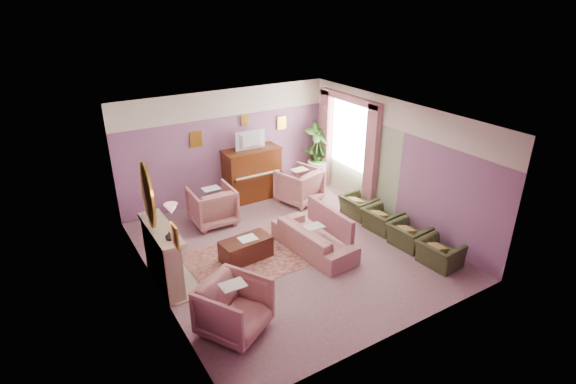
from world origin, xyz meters
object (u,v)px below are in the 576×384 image
olive_chair_d (358,203)px  floral_armchair_right (299,184)px  floral_armchair_front (234,305)px  olive_chair_a (440,250)px  floral_armchair_left (212,204)px  television (252,139)px  piano (252,174)px  sofa (314,233)px  coffee_table (246,249)px  side_table (317,173)px  olive_chair_b (409,232)px  olive_chair_c (382,217)px

olive_chair_d → floral_armchair_right: bearing=118.4°
floral_armchair_right → floral_armchair_front: bearing=-134.7°
olive_chair_a → olive_chair_d: size_ratio=1.00×
floral_armchair_left → olive_chair_d: size_ratio=1.26×
olive_chair_d → television: bearing=127.5°
piano → sofa: (-0.13, -2.96, -0.25)m
piano → floral_armchair_front: size_ratio=1.43×
floral_armchair_left → floral_armchair_right: 2.32m
coffee_table → floral_armchair_right: bearing=35.9°
coffee_table → sofa: sofa is taller
sofa → floral_armchair_left: 2.56m
floral_armchair_front → olive_chair_a: floral_armchair_front is taller
piano → side_table: 1.91m
television → sofa: size_ratio=0.41×
television → olive_chair_b: television is taller
sofa → floral_armchair_right: 2.38m
floral_armchair_left → olive_chair_d: bearing=-25.5°
coffee_table → floral_armchair_left: size_ratio=1.02×
floral_armchair_left → floral_armchair_right: (2.32, -0.06, 0.00)m
sofa → olive_chair_a: 2.48m
floral_armchair_front → coffee_table: bearing=58.7°
floral_armchair_left → piano: bearing=28.1°
sofa → piano: bearing=87.6°
piano → floral_armchair_front: (-2.54, -4.30, -0.16)m
olive_chair_b → floral_armchair_left: bearing=134.7°
floral_armchair_left → floral_armchair_front: same height
television → floral_armchair_front: size_ratio=0.82×
floral_armchair_front → television: bearing=59.2°
television → floral_armchair_right: 1.62m
coffee_table → floral_armchair_front: floral_armchair_front is taller
television → side_table: television is taller
television → side_table: bearing=-4.2°
piano → side_table: size_ratio=2.00×
piano → olive_chair_a: size_ratio=1.80×
olive_chair_c → side_table: 2.86m
coffee_table → side_table: side_table is taller
floral_armchair_right → olive_chair_d: size_ratio=1.26×
olive_chair_a → olive_chair_c: size_ratio=1.00×
television → sofa: (-0.13, -2.91, -1.20)m
floral_armchair_left → olive_chair_b: bearing=-45.3°
piano → television: bearing=-90.0°
floral_armchair_front → olive_chair_c: bearing=16.7°
olive_chair_b → floral_armchair_right: bearing=104.0°
olive_chair_a → piano: bearing=109.6°
floral_armchair_front → side_table: size_ratio=1.40×
olive_chair_d → side_table: 2.04m
coffee_table → olive_chair_c: (3.12, -0.52, 0.11)m
olive_chair_b → olive_chair_d: 1.64m
piano → floral_armchair_right: size_ratio=1.43×
coffee_table → floral_armchair_left: bearing=88.7°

